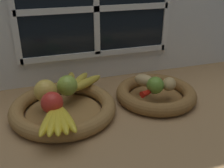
{
  "coord_description": "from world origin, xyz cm",
  "views": [
    {
      "loc": [
        -27.47,
        -78.31,
        48.86
      ],
      "look_at": [
        -1.5,
        2.25,
        8.98
      ],
      "focal_mm": 42.34,
      "sensor_mm": 36.0,
      "label": 1
    }
  ],
  "objects_px": {
    "fruit_bowl_left": "(63,108)",
    "fruit_bowl_right": "(156,94)",
    "apple_green_back": "(67,86)",
    "potato_oblong": "(144,80)",
    "apple_red_front": "(52,103)",
    "banana_bunch_front": "(58,118)",
    "lime_near": "(155,85)",
    "apple_golden_left": "(45,91)",
    "banana_bunch_back": "(78,82)",
    "chili_pepper": "(155,89)",
    "potato_small": "(169,84)"
  },
  "relations": [
    {
      "from": "apple_green_back",
      "to": "lime_near",
      "type": "height_order",
      "value": "apple_green_back"
    },
    {
      "from": "apple_red_front",
      "to": "apple_golden_left",
      "type": "relative_size",
      "value": 0.91
    },
    {
      "from": "potato_small",
      "to": "lime_near",
      "type": "bearing_deg",
      "value": -173.33
    },
    {
      "from": "apple_red_front",
      "to": "banana_bunch_back",
      "type": "xyz_separation_m",
      "value": [
        0.11,
        0.17,
        -0.02
      ]
    },
    {
      "from": "apple_green_back",
      "to": "apple_golden_left",
      "type": "relative_size",
      "value": 0.95
    },
    {
      "from": "potato_oblong",
      "to": "apple_red_front",
      "type": "bearing_deg",
      "value": -165.44
    },
    {
      "from": "potato_small",
      "to": "lime_near",
      "type": "xyz_separation_m",
      "value": [
        -0.06,
        -0.01,
        0.01
      ]
    },
    {
      "from": "fruit_bowl_left",
      "to": "lime_near",
      "type": "relative_size",
      "value": 5.84
    },
    {
      "from": "fruit_bowl_left",
      "to": "apple_green_back",
      "type": "height_order",
      "value": "apple_green_back"
    },
    {
      "from": "potato_oblong",
      "to": "lime_near",
      "type": "height_order",
      "value": "lime_near"
    },
    {
      "from": "potato_oblong",
      "to": "lime_near",
      "type": "xyz_separation_m",
      "value": [
        0.01,
        -0.07,
        0.01
      ]
    },
    {
      "from": "banana_bunch_front",
      "to": "potato_oblong",
      "type": "height_order",
      "value": "potato_oblong"
    },
    {
      "from": "apple_golden_left",
      "to": "potato_oblong",
      "type": "height_order",
      "value": "apple_golden_left"
    },
    {
      "from": "banana_bunch_back",
      "to": "potato_small",
      "type": "relative_size",
      "value": 2.82
    },
    {
      "from": "banana_bunch_front",
      "to": "banana_bunch_back",
      "type": "relative_size",
      "value": 1.01
    },
    {
      "from": "apple_red_front",
      "to": "apple_golden_left",
      "type": "height_order",
      "value": "apple_golden_left"
    },
    {
      "from": "apple_golden_left",
      "to": "apple_red_front",
      "type": "bearing_deg",
      "value": -81.48
    },
    {
      "from": "fruit_bowl_right",
      "to": "apple_red_front",
      "type": "height_order",
      "value": "apple_red_front"
    },
    {
      "from": "apple_green_back",
      "to": "apple_red_front",
      "type": "height_order",
      "value": "apple_green_back"
    },
    {
      "from": "lime_near",
      "to": "chili_pepper",
      "type": "height_order",
      "value": "lime_near"
    },
    {
      "from": "banana_bunch_front",
      "to": "banana_bunch_back",
      "type": "bearing_deg",
      "value": 65.12
    },
    {
      "from": "fruit_bowl_left",
      "to": "potato_oblong",
      "type": "relative_size",
      "value": 4.39
    },
    {
      "from": "fruit_bowl_left",
      "to": "fruit_bowl_right",
      "type": "xyz_separation_m",
      "value": [
        0.35,
        0.0,
        0.0
      ]
    },
    {
      "from": "fruit_bowl_left",
      "to": "chili_pepper",
      "type": "xyz_separation_m",
      "value": [
        0.33,
        -0.03,
        0.04
      ]
    },
    {
      "from": "potato_small",
      "to": "chili_pepper",
      "type": "height_order",
      "value": "potato_small"
    },
    {
      "from": "fruit_bowl_left",
      "to": "fruit_bowl_right",
      "type": "distance_m",
      "value": 0.35
    },
    {
      "from": "apple_red_front",
      "to": "banana_bunch_front",
      "type": "xyz_separation_m",
      "value": [
        0.01,
        -0.06,
        -0.02
      ]
    },
    {
      "from": "fruit_bowl_left",
      "to": "apple_golden_left",
      "type": "distance_m",
      "value": 0.09
    },
    {
      "from": "banana_bunch_back",
      "to": "chili_pepper",
      "type": "relative_size",
      "value": 1.34
    },
    {
      "from": "apple_red_front",
      "to": "apple_golden_left",
      "type": "distance_m",
      "value": 0.08
    },
    {
      "from": "banana_bunch_back",
      "to": "chili_pepper",
      "type": "height_order",
      "value": "banana_bunch_back"
    },
    {
      "from": "fruit_bowl_right",
      "to": "apple_green_back",
      "type": "xyz_separation_m",
      "value": [
        -0.33,
        0.04,
        0.06
      ]
    },
    {
      "from": "fruit_bowl_right",
      "to": "lime_near",
      "type": "bearing_deg",
      "value": -123.69
    },
    {
      "from": "banana_bunch_front",
      "to": "lime_near",
      "type": "relative_size",
      "value": 2.92
    },
    {
      "from": "potato_small",
      "to": "potato_oblong",
      "type": "height_order",
      "value": "potato_small"
    },
    {
      "from": "fruit_bowl_left",
      "to": "banana_bunch_front",
      "type": "xyz_separation_m",
      "value": [
        -0.03,
        -0.13,
        0.04
      ]
    },
    {
      "from": "banana_bunch_back",
      "to": "banana_bunch_front",
      "type": "bearing_deg",
      "value": -114.88
    },
    {
      "from": "banana_bunch_back",
      "to": "chili_pepper",
      "type": "bearing_deg",
      "value": -27.86
    },
    {
      "from": "potato_small",
      "to": "banana_bunch_front",
      "type": "bearing_deg",
      "value": -167.38
    },
    {
      "from": "apple_red_front",
      "to": "chili_pepper",
      "type": "bearing_deg",
      "value": 4.69
    },
    {
      "from": "fruit_bowl_left",
      "to": "banana_bunch_front",
      "type": "height_order",
      "value": "banana_bunch_front"
    },
    {
      "from": "fruit_bowl_right",
      "to": "apple_red_front",
      "type": "relative_size",
      "value": 4.34
    },
    {
      "from": "fruit_bowl_right",
      "to": "apple_golden_left",
      "type": "bearing_deg",
      "value": 177.22
    },
    {
      "from": "banana_bunch_front",
      "to": "chili_pepper",
      "type": "bearing_deg",
      "value": 14.53
    },
    {
      "from": "apple_red_front",
      "to": "lime_near",
      "type": "height_order",
      "value": "apple_red_front"
    },
    {
      "from": "apple_red_front",
      "to": "potato_small",
      "type": "bearing_deg",
      "value": 4.06
    },
    {
      "from": "banana_bunch_front",
      "to": "fruit_bowl_left",
      "type": "bearing_deg",
      "value": 75.61
    },
    {
      "from": "potato_oblong",
      "to": "fruit_bowl_left",
      "type": "bearing_deg",
      "value": -174.75
    },
    {
      "from": "fruit_bowl_right",
      "to": "banana_bunch_front",
      "type": "bearing_deg",
      "value": -161.78
    },
    {
      "from": "banana_bunch_back",
      "to": "potato_oblong",
      "type": "xyz_separation_m",
      "value": [
        0.24,
        -0.07,
        0.01
      ]
    }
  ]
}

